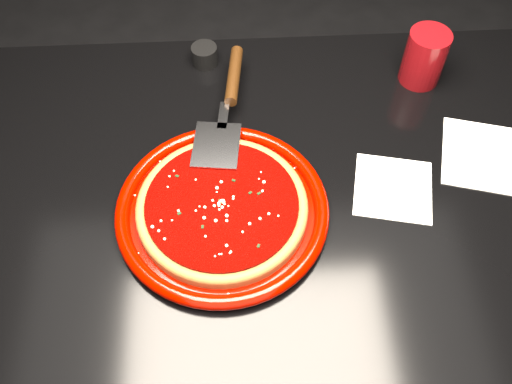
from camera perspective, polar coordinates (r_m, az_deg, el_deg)
floor at (r=1.70m, az=0.39°, el=-14.19°), size 4.00×4.00×0.01m
table at (r=1.35m, az=0.48°, el=-8.63°), size 1.20×0.80×0.75m
plate at (r=0.99m, az=-3.39°, el=-1.80°), size 0.49×0.49×0.03m
pizza_crust at (r=0.98m, az=-3.40°, el=-1.66°), size 0.39×0.39×0.01m
pizza_crust_rim at (r=0.98m, az=-3.42°, el=-1.43°), size 0.39×0.39×0.02m
pizza_sauce at (r=0.97m, az=-3.44°, el=-1.26°), size 0.34×0.34×0.01m
parmesan_dusting at (r=0.97m, az=-3.46°, el=-1.02°), size 0.25×0.25×0.01m
basil_flecks at (r=0.97m, az=-3.46°, el=-1.05°), size 0.23×0.23×0.00m
pizza_server at (r=1.09m, az=-2.92°, el=8.58°), size 0.14×0.37×0.03m
cup at (r=1.22m, az=16.48°, el=12.79°), size 0.10×0.10×0.11m
napkin_a at (r=1.05m, az=13.55°, el=0.37°), size 0.16×0.16×0.00m
napkin_b at (r=1.15m, az=21.79°, el=3.36°), size 0.19×0.20×0.00m
ramekin at (r=1.23m, az=-5.17°, el=13.47°), size 0.07×0.07×0.04m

